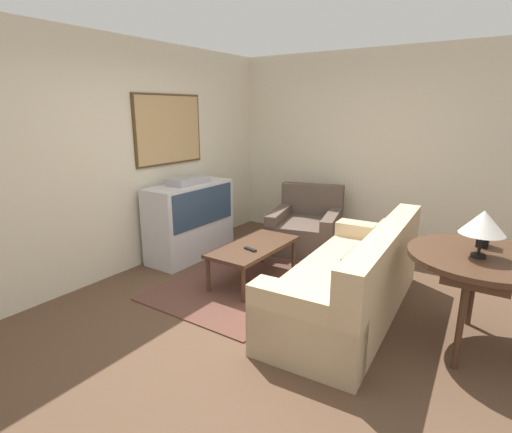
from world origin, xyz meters
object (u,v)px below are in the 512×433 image
Objects in this scene: couch at (352,282)px; table_lamp at (483,223)px; armchair at (306,229)px; tv at (190,220)px; mantel_clock at (484,234)px; console_table at (482,263)px; coffee_table at (254,249)px.

table_lamp reaches higher than couch.
armchair is 3.19× the size of table_lamp.
tv is at bearing -148.38° from armchair.
tv is 6.05× the size of mantel_clock.
console_table is 5.52× the size of mantel_clock.
couch is 6.20× the size of table_lamp.
mantel_clock is (0.32, -0.00, -0.17)m from table_lamp.
mantel_clock is (-0.06, -3.35, 0.41)m from tv.
tv reaches higher than coffee_table.
couch reaches higher than console_table.
mantel_clock is at bearing -42.37° from armchair.
armchair reaches higher than console_table.
table_lamp is (-0.08, 0.03, 0.34)m from console_table.
coffee_table is (-0.20, -1.15, -0.11)m from tv.
couch is at bearing 103.39° from mantel_clock.
mantel_clock is (0.14, -2.20, 0.52)m from coffee_table.
tv is at bearing 83.53° from table_lamp.
mantel_clock reaches higher than console_table.
tv is 0.53× the size of couch.
armchair is at bearing 55.55° from table_lamp.
mantel_clock is at bearing 99.95° from couch.
console_table is at bearing -46.46° from armchair.
coffee_table is 2.26m from console_table.
armchair is at bearing 61.50° from mantel_clock.
mantel_clock is (0.24, -1.00, 0.59)m from couch.
couch is 1.20m from coffee_table.
table_lamp reaches higher than armchair.
table_lamp is (-0.08, -1.00, 0.76)m from couch.
couch is (-0.30, -2.35, -0.19)m from tv.
couch is 11.39× the size of mantel_clock.
tv is 3.37m from mantel_clock.
armchair is at bearing -44.51° from tv.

